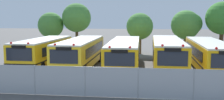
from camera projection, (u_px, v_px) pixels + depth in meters
name	position (u px, v px, depth m)	size (l,w,h in m)	color
ground_plane	(123.00, 68.00, 23.25)	(160.00, 160.00, 0.00)	#514F4C
school_bus_0	(44.00, 51.00, 24.12)	(2.69, 9.41, 2.62)	yellow
school_bus_1	(81.00, 52.00, 23.30)	(2.54, 10.31, 2.64)	yellow
school_bus_2	(125.00, 53.00, 23.20)	(2.67, 11.60, 2.55)	#EAA80C
school_bus_3	(167.00, 53.00, 22.80)	(2.68, 11.36, 2.69)	#EAA80C
school_bus_4	(209.00, 54.00, 22.33)	(2.87, 11.59, 2.56)	#EAA80C
tree_0	(51.00, 26.00, 33.73)	(3.23, 3.23, 5.06)	#4C3823
tree_1	(76.00, 18.00, 33.35)	(3.61, 3.61, 6.18)	#4C3823
tree_2	(140.00, 27.00, 32.23)	(3.23, 3.23, 4.96)	#4C3823
tree_3	(187.00, 25.00, 32.54)	(3.78, 3.55, 5.30)	#4C3823
tree_4	(222.00, 19.00, 31.18)	(3.87, 3.87, 6.27)	#4C3823
chainlink_fence	(111.00, 82.00, 14.68)	(20.70, 0.07, 1.72)	#9EA0A3
traffic_cone	(201.00, 89.00, 15.45)	(0.47, 0.47, 0.62)	#EA5914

